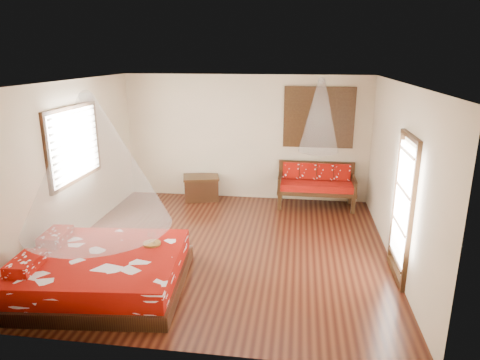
{
  "coord_description": "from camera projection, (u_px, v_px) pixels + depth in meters",
  "views": [
    {
      "loc": [
        1.19,
        -6.69,
        3.23
      ],
      "look_at": [
        0.22,
        0.26,
        1.15
      ],
      "focal_mm": 32.0,
      "sensor_mm": 36.0,
      "label": 1
    }
  ],
  "objects": [
    {
      "name": "mosquito_net_daybed",
      "position": [
        320.0,
        116.0,
        8.78
      ],
      "size": [
        0.83,
        0.83,
        1.5
      ],
      "primitive_type": "cone",
      "color": "white",
      "rests_on": "ceiling"
    },
    {
      "name": "room",
      "position": [
        225.0,
        169.0,
        7.03
      ],
      "size": [
        5.54,
        5.54,
        2.84
      ],
      "color": "black",
      "rests_on": "ground"
    },
    {
      "name": "daybed",
      "position": [
        316.0,
        183.0,
        9.32
      ],
      "size": [
        1.66,
        0.74,
        0.94
      ],
      "color": "black",
      "rests_on": "floor"
    },
    {
      "name": "shutter_panel",
      "position": [
        319.0,
        117.0,
        9.26
      ],
      "size": [
        1.52,
        0.06,
        1.32
      ],
      "color": "black",
      "rests_on": "wall_back"
    },
    {
      "name": "glazed_door",
      "position": [
        402.0,
        209.0,
        6.19
      ],
      "size": [
        0.08,
        1.02,
        2.16
      ],
      "color": "black",
      "rests_on": "floor"
    },
    {
      "name": "wine_tray",
      "position": [
        152.0,
        241.0,
        6.34
      ],
      "size": [
        0.27,
        0.27,
        0.21
      ],
      "rotation": [
        0.0,
        0.0,
        -0.28
      ],
      "color": "brown",
      "rests_on": "bed"
    },
    {
      "name": "window_left",
      "position": [
        75.0,
        144.0,
        7.49
      ],
      "size": [
        0.1,
        1.74,
        1.34
      ],
      "color": "black",
      "rests_on": "wall_left"
    },
    {
      "name": "mosquito_net_main",
      "position": [
        93.0,
        162.0,
        5.64
      ],
      "size": [
        1.99,
        1.99,
        1.8
      ],
      "primitive_type": "cone",
      "color": "white",
      "rests_on": "ceiling"
    },
    {
      "name": "bed",
      "position": [
        102.0,
        271.0,
        6.09
      ],
      "size": [
        2.44,
        2.24,
        0.65
      ],
      "rotation": [
        0.0,
        0.0,
        0.09
      ],
      "color": "black",
      "rests_on": "floor"
    },
    {
      "name": "storage_chest",
      "position": [
        201.0,
        188.0,
        9.81
      ],
      "size": [
        0.92,
        0.77,
        0.55
      ],
      "rotation": [
        0.0,
        0.0,
        0.26
      ],
      "color": "black",
      "rests_on": "floor"
    }
  ]
}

